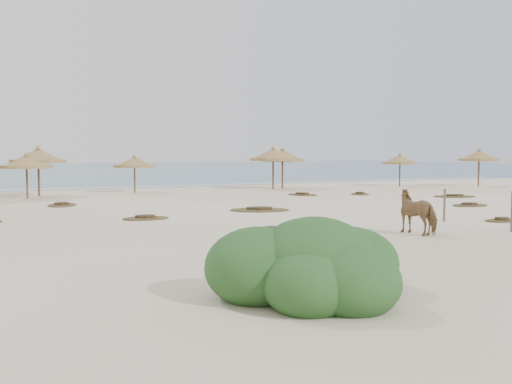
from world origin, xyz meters
The scene contains 24 objects.
ground centered at (0.00, 0.00, 0.00)m, with size 160.00×160.00×0.00m, color #F1E5C6.
ocean centered at (0.00, 75.00, 0.00)m, with size 200.00×100.00×0.01m, color #285078.
foam_line centered at (0.00, 26.00, 0.00)m, with size 70.00×0.60×0.01m, color silver.
palapa_1 centered at (-8.30, 18.11, 2.01)m, with size 3.62×3.62×2.59m.
palapa_2 centered at (-7.56, 19.74, 2.33)m, with size 3.59×3.59×3.01m.
palapa_3 centered at (-1.76, 20.26, 1.91)m, with size 2.88×2.88×2.46m.
palapa_4 centered at (8.71, 19.82, 2.30)m, with size 3.39×3.39×2.97m.
palapa_5 centered at (7.84, 19.58, 2.37)m, with size 4.01×4.01×3.05m.
palapa_6 centered at (18.13, 18.49, 1.99)m, with size 3.21×3.21×2.57m.
palapa_7 centered at (23.66, 16.00, 2.27)m, with size 3.64×3.64×2.93m.
horse centered at (1.94, -1.97, 0.70)m, with size 0.76×1.67×1.41m, color olive.
fence_post_near centered at (4.96, -2.94, 0.66)m, with size 0.10×0.10×1.33m, color brown.
fence_post_far centered at (5.04, 0.15, 0.61)m, with size 0.09×0.09×1.22m, color brown.
bush centered at (-5.21, -7.37, 0.55)m, with size 3.74×3.30×1.68m.
scrub_2 centered at (-4.86, 5.65, 0.05)m, with size 1.85×1.26×0.16m.
scrub_3 centered at (0.51, 6.63, 0.05)m, with size 3.08×2.56×0.16m.
scrub_4 centered at (10.60, 4.27, 0.05)m, with size 2.01×1.36×0.16m.
scrub_5 centered at (14.01, 8.72, 0.05)m, with size 2.86×2.35×0.16m.
scrub_6 centered at (-7.10, 12.82, 0.05)m, with size 1.81×2.30×0.16m.
scrub_7 centered at (6.79, 13.69, 0.05)m, with size 1.97×2.37×0.16m.
scrub_9 centered at (-1.95, 0.15, 0.05)m, with size 2.41×3.03×0.16m.
scrub_10 centered at (10.22, 12.62, 0.05)m, with size 1.67×1.94×0.16m.
scrub_11 centered at (-4.55, -4.31, 0.05)m, with size 1.90×2.26×0.16m.
scrub_12 centered at (6.94, -0.81, 0.05)m, with size 1.43×1.03×0.16m.
Camera 1 is at (-10.42, -15.91, 2.58)m, focal length 40.00 mm.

